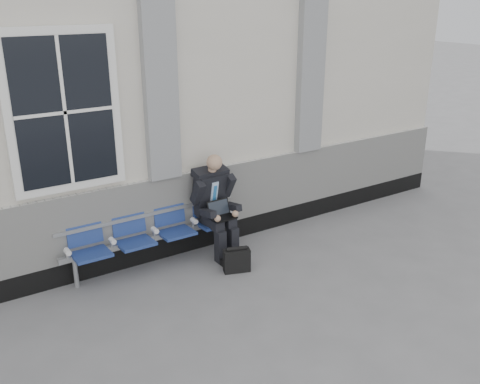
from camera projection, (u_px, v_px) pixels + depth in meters
ground at (93, 345)px, 5.77m from camera, size 70.00×70.00×0.00m
bench at (153, 228)px, 7.29m from camera, size 2.60×0.47×0.91m
businessman at (215, 202)px, 7.55m from camera, size 0.62×0.83×1.49m
briefcase at (237, 260)px, 7.24m from camera, size 0.39×0.26×0.37m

